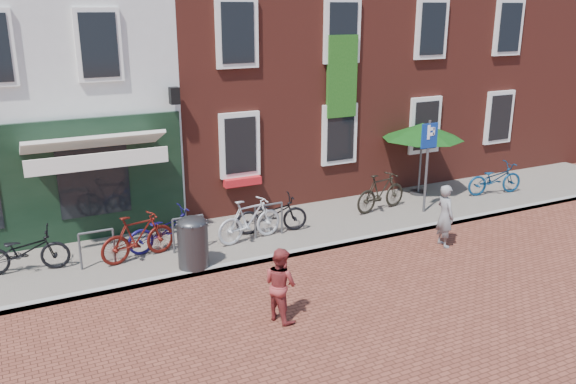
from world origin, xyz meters
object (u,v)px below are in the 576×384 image
parking_sign (428,151)px  bicycle_4 (272,214)px  boy (280,284)px  bicycle_0 (25,251)px  bicycle_5 (381,192)px  bicycle_1 (138,237)px  litter_bin (193,239)px  parasol (423,128)px  bicycle_6 (495,179)px  bicycle_2 (165,229)px  bicycle_3 (250,220)px  woman (445,216)px

parking_sign → bicycle_4: (-4.34, 0.45, -1.22)m
boy → bicycle_0: (-3.97, 4.00, -0.12)m
parking_sign → boy: bearing=-150.7°
bicycle_4 → bicycle_5: (3.35, 0.18, 0.05)m
bicycle_1 → litter_bin: bearing=-146.9°
boy → bicycle_5: (4.94, 3.97, -0.07)m
bicycle_1 → parasol: bearing=-95.4°
parking_sign → bicycle_4: bearing=174.1°
bicycle_0 → bicycle_6: (12.78, -0.29, 0.00)m
bicycle_5 → parking_sign: bearing=-132.4°
parasol → boy: (-6.82, -4.70, -1.39)m
bicycle_2 → bicycle_4: same height
bicycle_5 → bicycle_6: bicycle_5 is taller
parasol → boy: size_ratio=1.73×
parking_sign → bicycle_6: bearing=7.3°
bicycle_1 → bicycle_6: bicycle_1 is taller
boy → bicycle_5: 6.34m
bicycle_0 → bicycle_3: (4.87, -0.48, 0.05)m
litter_bin → bicycle_0: size_ratio=0.67×
bicycle_5 → bicycle_6: (3.86, -0.26, -0.05)m
bicycle_1 → bicycle_2: bicycle_1 is taller
woman → bicycle_6: bearing=-53.7°
bicycle_4 → bicycle_5: bearing=-75.5°
bicycle_4 → bicycle_6: 7.22m
parking_sign → bicycle_3: (-5.03, 0.19, -1.17)m
woman → bicycle_1: woman is taller
bicycle_3 → bicycle_4: bearing=-78.8°
parasol → bicycle_2: (-7.85, -0.78, -1.51)m
bicycle_5 → bicycle_3: bearing=86.6°
bicycle_5 → parasol: bearing=-78.4°
boy → bicycle_0: size_ratio=0.77×
bicycle_2 → bicycle_6: (9.83, -0.22, 0.00)m
parasol → bicycle_2: parasol is taller
litter_bin → bicycle_0: (-3.22, 1.31, -0.15)m
parking_sign → bicycle_4: 4.53m
parasol → bicycle_4: 5.52m
bicycle_6 → litter_bin: bearing=104.9°
bicycle_0 → bicycle_5: size_ratio=1.03×
bicycle_0 → bicycle_6: 12.78m
bicycle_5 → bicycle_6: size_ratio=0.97×
litter_bin → boy: boy is taller
boy → bicycle_2: (-1.03, 3.92, -0.12)m
bicycle_2 → bicycle_6: bearing=-99.8°
bicycle_0 → bicycle_3: bearing=-86.8°
boy → parking_sign: bearing=-79.4°
litter_bin → parking_sign: parking_sign is taller
bicycle_5 → woman: bearing=170.5°
bicycle_0 → bicycle_5: (8.92, -0.03, 0.05)m
parasol → bicycle_2: size_ratio=1.34×
parasol → bicycle_1: 8.72m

